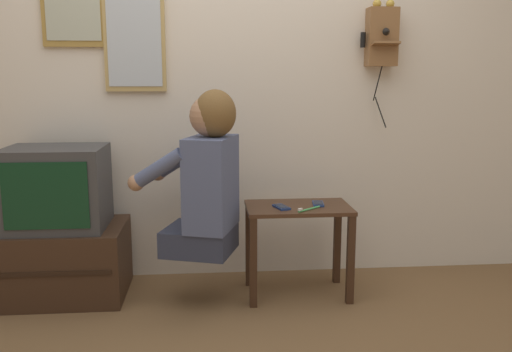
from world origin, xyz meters
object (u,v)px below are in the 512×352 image
framed_picture (73,3)px  wall_mirror (135,41)px  television (57,188)px  wall_phone_antique (382,36)px  toothbrush (308,209)px  cell_phone_spare (318,204)px  person (206,175)px  cell_phone_held (281,207)px

framed_picture → wall_mirror: 0.41m
television → wall_mirror: size_ratio=0.92×
wall_phone_antique → toothbrush: bearing=-139.8°
television → toothbrush: (1.38, -0.19, -0.10)m
framed_picture → cell_phone_spare: 1.83m
person → wall_phone_antique: size_ratio=1.16×
wall_mirror → cell_phone_spare: 1.43m
cell_phone_held → television: bearing=156.5°
person → wall_mirror: bearing=59.2°
cell_phone_held → cell_phone_spare: same height
television → cell_phone_spare: size_ratio=4.12×
person → framed_picture: size_ratio=1.80×
cell_phone_held → person: bearing=169.6°
framed_picture → wall_mirror: framed_picture is taller
toothbrush → framed_picture: bearing=30.6°
wall_phone_antique → cell_phone_held: wall_phone_antique is taller
wall_mirror → cell_phone_spare: size_ratio=4.45×
wall_phone_antique → wall_mirror: bearing=178.4°
toothbrush → wall_mirror: bearing=24.4°
framed_picture → cell_phone_held: (1.17, -0.41, -1.13)m
person → television: bearing=95.5°
wall_mirror → television: bearing=-146.2°
person → cell_phone_spare: size_ratio=6.81×
wall_phone_antique → wall_mirror: 1.48m
wall_phone_antique → wall_mirror: size_ratio=1.32×
framed_picture → cell_phone_spare: size_ratio=3.79×
cell_phone_spare → wall_phone_antique: bearing=42.2°
cell_phone_held → wall_phone_antique: bearing=12.0°
person → television: size_ratio=1.66×
framed_picture → cell_phone_held: size_ratio=3.62×
wall_phone_antique → framed_picture: framed_picture is taller
person → cell_phone_spare: 0.67m
person → framed_picture: (-0.75, 0.47, 0.94)m
television → wall_phone_antique: (1.90, 0.24, 0.85)m
cell_phone_held → framed_picture: bearing=142.8°
wall_phone_antique → cell_phone_spare: size_ratio=5.86×
framed_picture → wall_mirror: size_ratio=0.85×
television → cell_phone_held: television is taller
person → cell_phone_held: size_ratio=6.51×
television → cell_phone_held: size_ratio=3.93×
television → toothbrush: bearing=-7.9°
wall_mirror → wall_phone_antique: bearing=-1.6°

